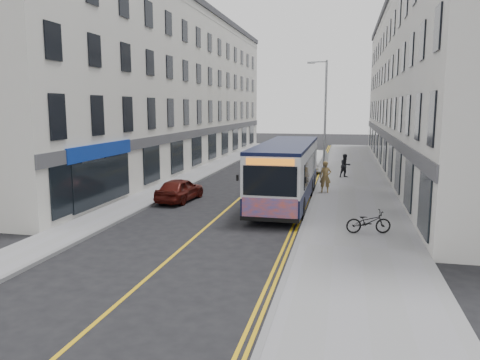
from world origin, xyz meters
The scene contains 17 objects.
ground centered at (0.00, 0.00, 0.00)m, with size 140.00×140.00×0.00m, color black.
pavement_east centered at (6.25, 12.00, 0.06)m, with size 4.50×64.00×0.12m, color gray.
pavement_west centered at (-5.00, 12.00, 0.06)m, with size 2.00×64.00×0.12m, color gray.
kerb_east centered at (4.00, 12.00, 0.07)m, with size 0.18×64.00×0.13m, color slate.
kerb_west centered at (-4.00, 12.00, 0.07)m, with size 0.18×64.00×0.13m, color slate.
road_centre_line centered at (0.00, 12.00, 0.00)m, with size 0.12×64.00×0.01m, color gold.
road_dbl_yellow_inner centered at (3.55, 12.00, 0.00)m, with size 0.10×64.00×0.01m, color gold.
road_dbl_yellow_outer centered at (3.75, 12.00, 0.00)m, with size 0.10×64.00×0.01m, color gold.
terrace_east centered at (11.50, 21.00, 6.50)m, with size 6.00×46.00×13.00m, color silver.
terrace_west centered at (-9.00, 21.00, 6.50)m, with size 6.00×46.00×13.00m, color silver.
streetlamp centered at (4.17, 14.00, 4.38)m, with size 1.32×0.18×8.00m.
city_bus centered at (2.65, 6.39, 1.73)m, with size 2.55×10.90×3.17m.
bicycle centered at (6.58, 0.78, 0.58)m, with size 0.61×1.74×0.91m, color black.
pedestrian_near centered at (4.55, 9.35, 1.02)m, with size 0.66×0.43×1.80m, color olive.
pedestrian_far centered at (5.66, 15.53, 0.93)m, with size 0.79×0.62×1.63m, color black.
car_white centered at (3.20, 19.40, 0.79)m, with size 1.67×4.78×1.57m, color white.
car_maroon centered at (-2.96, 5.68, 0.63)m, with size 1.49×3.70×1.26m, color #4A110C.
Camera 1 is at (5.58, -17.62, 5.02)m, focal length 35.00 mm.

